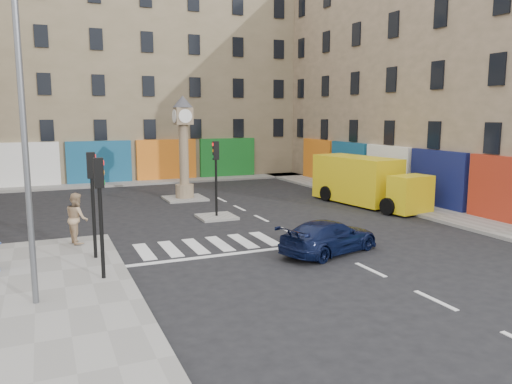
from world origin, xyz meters
TOP-DOWN VIEW (x-y plane):
  - ground at (0.00, 0.00)m, footprint 120.00×120.00m
  - sidewalk_left at (-11.00, -2.00)m, footprint 7.00×16.00m
  - sidewalk_right at (8.70, 10.00)m, footprint 2.60×30.00m
  - sidewalk_far at (-4.00, 22.20)m, footprint 32.00×2.40m
  - island_near at (-2.00, 8.00)m, footprint 1.80×1.80m
  - island_far at (-2.00, 14.00)m, footprint 2.40×2.40m
  - building_right at (15.00, 10.00)m, footprint 10.00×30.00m
  - building_far at (-4.00, 28.00)m, footprint 32.00×10.00m
  - traffic_light_left_near at (-8.30, 0.20)m, footprint 0.28×0.22m
  - traffic_light_left_far at (-8.30, 2.60)m, footprint 0.28×0.22m
  - traffic_light_island at (-2.00, 8.00)m, footprint 0.28×0.22m
  - lamp_post at (-10.20, -1.20)m, footprint 0.50×0.25m
  - clock_pillar at (-2.00, 14.00)m, footprint 1.20×1.20m
  - navy_sedan at (-0.17, 0.34)m, footprint 4.59×2.97m
  - yellow_van at (7.01, 8.20)m, footprint 3.31×7.64m
  - pedestrian_tan at (-8.72, 4.98)m, footprint 0.91×1.08m

SIDE VIEW (x-z plane):
  - ground at x=0.00m, z-range 0.00..0.00m
  - island_near at x=-2.00m, z-range 0.00..0.12m
  - island_far at x=-2.00m, z-range 0.00..0.12m
  - sidewalk_left at x=-11.00m, z-range 0.00..0.15m
  - sidewalk_right at x=8.70m, z-range 0.00..0.15m
  - sidewalk_far at x=-4.00m, z-range 0.00..0.15m
  - navy_sedan at x=-0.17m, z-range 0.00..1.24m
  - pedestrian_tan at x=-8.72m, z-range 0.15..2.13m
  - yellow_van at x=7.01m, z-range -0.01..2.68m
  - traffic_light_island at x=-2.00m, z-range 0.74..4.44m
  - traffic_light_left_near at x=-8.30m, z-range 0.77..4.47m
  - traffic_light_left_far at x=-8.30m, z-range 0.77..4.47m
  - clock_pillar at x=-2.00m, z-range 0.50..6.60m
  - lamp_post at x=-10.20m, z-range 0.64..8.94m
  - building_right at x=15.00m, z-range 0.00..16.00m
  - building_far at x=-4.00m, z-range 0.00..17.00m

